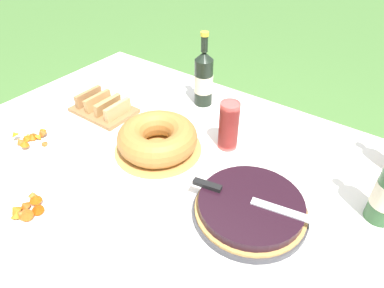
{
  "coord_description": "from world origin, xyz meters",
  "views": [
    {
      "loc": [
        0.57,
        -0.69,
        1.49
      ],
      "look_at": [
        0.01,
        0.08,
        0.76
      ],
      "focal_mm": 32.0,
      "sensor_mm": 36.0,
      "label": 1
    }
  ],
  "objects_px": {
    "juice_bottle_red": "(204,79)",
    "bread_board": "(104,107)",
    "serving_knife": "(242,197)",
    "snack_plate_left": "(33,139)",
    "cup_stack": "(229,126)",
    "berry_tart": "(250,208)",
    "snack_plate_near": "(26,209)",
    "bundt_cake": "(157,139)"
  },
  "relations": [
    {
      "from": "serving_knife",
      "to": "bread_board",
      "type": "distance_m",
      "value": 0.77
    },
    {
      "from": "berry_tart",
      "to": "snack_plate_near",
      "type": "bearing_deg",
      "value": -144.77
    },
    {
      "from": "bundt_cake",
      "to": "cup_stack",
      "type": "xyz_separation_m",
      "value": [
        0.2,
        0.17,
        0.04
      ]
    },
    {
      "from": "bundt_cake",
      "to": "bread_board",
      "type": "bearing_deg",
      "value": 170.19
    },
    {
      "from": "berry_tart",
      "to": "snack_plate_left",
      "type": "distance_m",
      "value": 0.86
    },
    {
      "from": "bundt_cake",
      "to": "cup_stack",
      "type": "height_order",
      "value": "cup_stack"
    },
    {
      "from": "berry_tart",
      "to": "juice_bottle_red",
      "type": "height_order",
      "value": "juice_bottle_red"
    },
    {
      "from": "juice_bottle_red",
      "to": "bundt_cake",
      "type": "bearing_deg",
      "value": -81.51
    },
    {
      "from": "bread_board",
      "to": "snack_plate_left",
      "type": "bearing_deg",
      "value": -100.33
    },
    {
      "from": "snack_plate_near",
      "to": "bread_board",
      "type": "distance_m",
      "value": 0.58
    },
    {
      "from": "cup_stack",
      "to": "snack_plate_near",
      "type": "distance_m",
      "value": 0.72
    },
    {
      "from": "bundt_cake",
      "to": "snack_plate_left",
      "type": "height_order",
      "value": "bundt_cake"
    },
    {
      "from": "bundt_cake",
      "to": "snack_plate_left",
      "type": "distance_m",
      "value": 0.48
    },
    {
      "from": "juice_bottle_red",
      "to": "snack_plate_left",
      "type": "bearing_deg",
      "value": -120.17
    },
    {
      "from": "serving_knife",
      "to": "snack_plate_left",
      "type": "distance_m",
      "value": 0.83
    },
    {
      "from": "cup_stack",
      "to": "bread_board",
      "type": "distance_m",
      "value": 0.57
    },
    {
      "from": "cup_stack",
      "to": "snack_plate_left",
      "type": "bearing_deg",
      "value": -145.99
    },
    {
      "from": "snack_plate_left",
      "to": "serving_knife",
      "type": "bearing_deg",
      "value": 11.26
    },
    {
      "from": "serving_knife",
      "to": "snack_plate_near",
      "type": "relative_size",
      "value": 1.84
    },
    {
      "from": "juice_bottle_red",
      "to": "snack_plate_near",
      "type": "bearing_deg",
      "value": -94.69
    },
    {
      "from": "snack_plate_near",
      "to": "serving_knife",
      "type": "bearing_deg",
      "value": 36.3
    },
    {
      "from": "serving_knife",
      "to": "bundt_cake",
      "type": "bearing_deg",
      "value": 157.42
    },
    {
      "from": "snack_plate_near",
      "to": "bread_board",
      "type": "bearing_deg",
      "value": 114.03
    },
    {
      "from": "juice_bottle_red",
      "to": "bread_board",
      "type": "bearing_deg",
      "value": -134.18
    },
    {
      "from": "cup_stack",
      "to": "snack_plate_near",
      "type": "height_order",
      "value": "cup_stack"
    },
    {
      "from": "serving_knife",
      "to": "cup_stack",
      "type": "relative_size",
      "value": 1.97
    },
    {
      "from": "bread_board",
      "to": "bundt_cake",
      "type": "bearing_deg",
      "value": -9.81
    },
    {
      "from": "bread_board",
      "to": "serving_knife",
      "type": "bearing_deg",
      "value": -10.83
    },
    {
      "from": "cup_stack",
      "to": "serving_knife",
      "type": "bearing_deg",
      "value": -51.54
    },
    {
      "from": "snack_plate_left",
      "to": "bread_board",
      "type": "relative_size",
      "value": 0.91
    },
    {
      "from": "snack_plate_left",
      "to": "bread_board",
      "type": "bearing_deg",
      "value": 79.67
    },
    {
      "from": "snack_plate_near",
      "to": "bread_board",
      "type": "height_order",
      "value": "bread_board"
    },
    {
      "from": "juice_bottle_red",
      "to": "snack_plate_near",
      "type": "distance_m",
      "value": 0.85
    },
    {
      "from": "bundt_cake",
      "to": "juice_bottle_red",
      "type": "height_order",
      "value": "juice_bottle_red"
    },
    {
      "from": "bundt_cake",
      "to": "cup_stack",
      "type": "bearing_deg",
      "value": 40.74
    },
    {
      "from": "berry_tart",
      "to": "cup_stack",
      "type": "height_order",
      "value": "cup_stack"
    },
    {
      "from": "berry_tart",
      "to": "serving_knife",
      "type": "relative_size",
      "value": 0.92
    },
    {
      "from": "berry_tart",
      "to": "bundt_cake",
      "type": "distance_m",
      "value": 0.43
    },
    {
      "from": "berry_tart",
      "to": "juice_bottle_red",
      "type": "bearing_deg",
      "value": 136.75
    },
    {
      "from": "serving_knife",
      "to": "snack_plate_left",
      "type": "xyz_separation_m",
      "value": [
        -0.81,
        -0.16,
        -0.05
      ]
    },
    {
      "from": "berry_tart",
      "to": "bread_board",
      "type": "distance_m",
      "value": 0.8
    },
    {
      "from": "bundt_cake",
      "to": "juice_bottle_red",
      "type": "bearing_deg",
      "value": 98.49
    }
  ]
}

